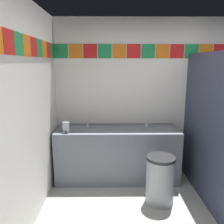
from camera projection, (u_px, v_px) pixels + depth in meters
wall_back at (167, 97)px, 3.85m from camera, size 3.66×0.09×2.53m
wall_side at (6, 128)px, 2.04m from camera, size 0.09×3.59×2.53m
vanity_counter at (117, 153)px, 3.69m from camera, size 1.89×0.60×0.83m
faucet_left at (87, 124)px, 3.67m from camera, size 0.04×0.10×0.14m
faucet_right at (147, 124)px, 3.68m from camera, size 0.04×0.10×0.14m
soap_dispenser at (66, 127)px, 3.40m from camera, size 0.09×0.09×0.16m
trash_bin at (160, 180)px, 3.06m from camera, size 0.38×0.38×0.65m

